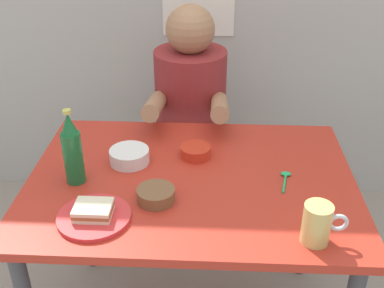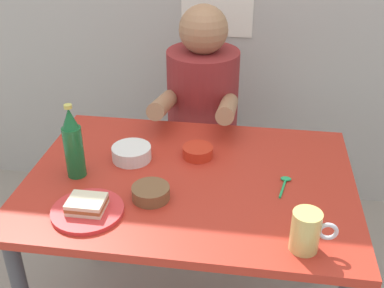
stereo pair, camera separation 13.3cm
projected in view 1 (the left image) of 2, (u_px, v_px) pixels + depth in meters
name	position (u px, v px, depth m)	size (l,w,h in m)	color
dining_table	(191.00, 199.00, 1.65)	(1.10, 0.80, 0.74)	#B72D1E
stool	(191.00, 172.00, 2.35)	(0.34, 0.34, 0.45)	#4C4C51
person_seated	(190.00, 96.00, 2.13)	(0.33, 0.56, 0.72)	maroon
plate_orange	(94.00, 217.00, 1.40)	(0.22, 0.22, 0.01)	red
sandwich	(93.00, 210.00, 1.39)	(0.11, 0.09, 0.04)	beige
beer_mug	(318.00, 224.00, 1.29)	(0.13, 0.08, 0.12)	#D1BC66
beer_bottle	(72.00, 150.00, 1.52)	(0.06, 0.06, 0.26)	#19602D
sauce_bowl_chili	(195.00, 151.00, 1.71)	(0.11, 0.11, 0.04)	red
condiment_bowl_brown	(156.00, 194.00, 1.48)	(0.12, 0.12, 0.04)	brown
rice_bowl_white	(129.00, 155.00, 1.67)	(0.14, 0.14, 0.05)	silver
spoon	(285.00, 177.00, 1.59)	(0.04, 0.12, 0.01)	#26A559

